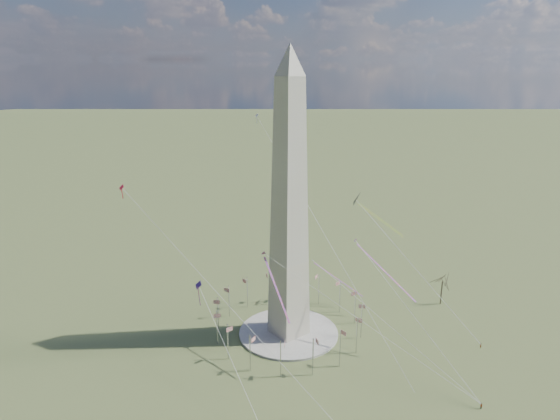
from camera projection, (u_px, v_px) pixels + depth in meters
ground at (289, 333)px, 181.65m from camera, size 2000.00×2000.00×0.00m
plaza at (289, 332)px, 181.54m from camera, size 36.00×36.00×0.80m
washington_monument at (289, 207)px, 167.76m from camera, size 15.56×15.56×100.00m
flagpole_ring at (289, 316)px, 179.55m from camera, size 54.40×54.40×13.00m
tree_near at (443, 280)px, 200.50m from camera, size 8.60×8.60×15.06m
person_east at (481, 346)px, 172.13m from camera, size 0.84×0.68×1.98m
person_centre at (481, 406)px, 142.29m from camera, size 1.08×0.45×1.84m
kite_delta_black at (359, 202)px, 194.50m from camera, size 17.67×19.14×17.51m
kite_diamond_purple at (199, 288)px, 161.96m from camera, size 2.14×3.16×9.35m
kite_streamer_left at (375, 261)px, 169.51m from camera, size 6.06×24.33×16.84m
kite_streamer_mid at (272, 276)px, 161.96m from camera, size 7.78×22.33×15.72m
kite_streamer_right at (330, 274)px, 192.79m from camera, size 13.57×17.16×14.20m
kite_small_red at (122, 189)px, 169.91m from camera, size 1.52×2.35×5.12m
kite_small_white at (257, 116)px, 198.60m from camera, size 1.24×1.84×3.92m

